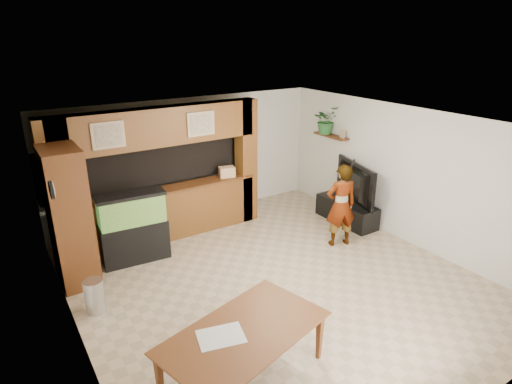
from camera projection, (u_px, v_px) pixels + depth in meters
floor at (276, 281)px, 7.05m from camera, size 6.50×6.50×0.00m
ceiling at (279, 125)px, 6.13m from camera, size 6.50×6.50×0.00m
wall_back at (189, 159)px, 9.14m from camera, size 6.00×0.00×6.00m
wall_left at (71, 262)px, 5.06m from camera, size 0.00×6.50×6.50m
wall_right at (405, 175)px, 8.12m from camera, size 0.00×6.50×6.50m
partition at (157, 174)px, 8.17m from camera, size 4.20×0.99×2.60m
wall_clock at (52, 190)px, 5.65m from camera, size 0.05×0.25×0.25m
wall_shelf at (331, 136)px, 9.43m from camera, size 0.25×0.90×0.04m
pantry_cabinet at (69, 217)px, 6.73m from camera, size 0.56×0.92×2.25m
trash_can at (95, 296)px, 6.21m from camera, size 0.28×0.28×0.52m
aquarium at (134, 228)px, 7.50m from camera, size 1.15×0.43×1.28m
tv_stand at (347, 211)px, 9.18m from camera, size 0.52×1.42×0.47m
television at (349, 183)px, 8.95m from camera, size 0.58×1.45×0.84m
photo_frame at (342, 134)px, 9.12m from camera, size 0.03×0.13×0.18m
potted_plant at (326, 120)px, 9.42m from camera, size 0.61×0.55×0.61m
person at (341, 205)px, 8.01m from camera, size 0.68×0.56×1.61m
microphone at (353, 163)px, 7.60m from camera, size 0.04×0.11×0.17m
dining_table at (247, 357)px, 4.94m from camera, size 2.15×1.54×0.68m
newspaper_a at (221, 336)px, 4.75m from camera, size 0.59×0.49×0.01m
counter_box at (227, 172)px, 8.81m from camera, size 0.36×0.28×0.21m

